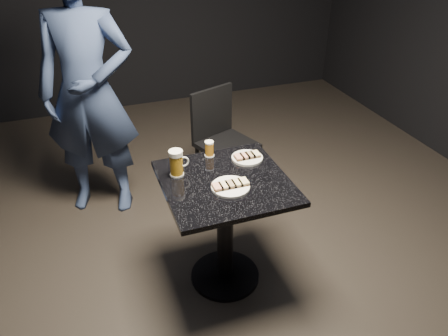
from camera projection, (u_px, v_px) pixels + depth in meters
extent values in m
plane|color=black|center=(225.00, 276.00, 2.85)|extent=(6.00, 6.00, 0.00)
cylinder|color=white|center=(230.00, 187.00, 2.39)|extent=(0.21, 0.21, 0.01)
cylinder|color=silver|center=(247.00, 158.00, 2.65)|extent=(0.19, 0.19, 0.01)
imported|color=navy|center=(88.00, 93.00, 3.06)|extent=(0.80, 0.66, 1.89)
cylinder|color=black|center=(225.00, 275.00, 2.84)|extent=(0.44, 0.44, 0.03)
cylinder|color=black|center=(225.00, 232.00, 2.65)|extent=(0.10, 0.10, 0.69)
cube|color=black|center=(225.00, 183.00, 2.46)|extent=(0.70, 0.70, 0.03)
cylinder|color=silver|center=(177.00, 174.00, 2.50)|extent=(0.08, 0.08, 0.01)
cylinder|color=#B8821E|center=(176.00, 164.00, 2.46)|extent=(0.07, 0.07, 0.12)
cylinder|color=white|center=(176.00, 153.00, 2.43)|extent=(0.08, 0.08, 0.03)
torus|color=white|center=(183.00, 162.00, 2.48)|extent=(0.07, 0.01, 0.07)
cylinder|color=white|center=(209.00, 155.00, 2.69)|extent=(0.06, 0.06, 0.01)
cylinder|color=#C27B1F|center=(209.00, 149.00, 2.66)|extent=(0.05, 0.05, 0.08)
cylinder|color=white|center=(209.00, 142.00, 2.64)|extent=(0.06, 0.06, 0.01)
cube|color=black|center=(227.00, 145.00, 3.43)|extent=(0.51, 0.51, 0.04)
cylinder|color=black|center=(224.00, 187.00, 3.35)|extent=(0.03, 0.03, 0.43)
cylinder|color=black|center=(256.00, 172.00, 3.54)|extent=(0.03, 0.03, 0.43)
cylinder|color=black|center=(198.00, 169.00, 3.57)|extent=(0.03, 0.03, 0.43)
cylinder|color=black|center=(229.00, 156.00, 3.75)|extent=(0.03, 0.03, 0.43)
cube|color=black|center=(212.00, 112.00, 3.43)|extent=(0.38, 0.17, 0.39)
cube|color=#4C3521|center=(218.00, 188.00, 2.36)|extent=(0.05, 0.07, 0.01)
cube|color=tan|center=(218.00, 186.00, 2.35)|extent=(0.05, 0.07, 0.01)
cube|color=#4C3521|center=(224.00, 186.00, 2.37)|extent=(0.05, 0.07, 0.01)
cube|color=beige|center=(224.00, 185.00, 2.36)|extent=(0.05, 0.07, 0.01)
cube|color=#4C3521|center=(230.00, 185.00, 2.38)|extent=(0.05, 0.07, 0.01)
cube|color=#8C7251|center=(230.00, 184.00, 2.37)|extent=(0.05, 0.07, 0.01)
cube|color=#4C3521|center=(237.00, 184.00, 2.39)|extent=(0.05, 0.07, 0.01)
cube|color=beige|center=(237.00, 182.00, 2.38)|extent=(0.05, 0.07, 0.01)
cube|color=#4C3521|center=(243.00, 182.00, 2.40)|extent=(0.05, 0.07, 0.01)
cube|color=beige|center=(243.00, 181.00, 2.40)|extent=(0.05, 0.07, 0.01)
cube|color=#4C3521|center=(239.00, 158.00, 2.63)|extent=(0.05, 0.07, 0.01)
cube|color=tan|center=(239.00, 156.00, 2.63)|extent=(0.05, 0.07, 0.01)
cube|color=#4C3521|center=(245.00, 157.00, 2.64)|extent=(0.05, 0.07, 0.01)
cube|color=tan|center=(245.00, 155.00, 2.64)|extent=(0.05, 0.07, 0.01)
cube|color=#4C3521|center=(250.00, 156.00, 2.65)|extent=(0.05, 0.07, 0.01)
cube|color=#8C7251|center=(250.00, 154.00, 2.65)|extent=(0.05, 0.07, 0.01)
cube|color=#4C3521|center=(255.00, 155.00, 2.66)|extent=(0.05, 0.07, 0.01)
cube|color=beige|center=(255.00, 153.00, 2.66)|extent=(0.05, 0.07, 0.01)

